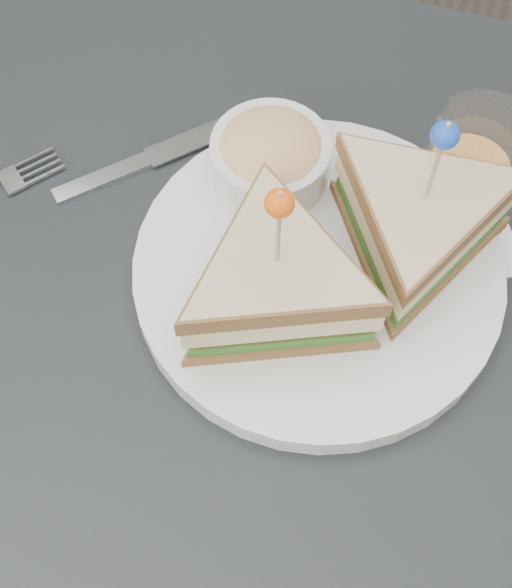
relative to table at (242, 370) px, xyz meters
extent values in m
plane|color=#3F3833|center=(0.00, 0.00, -0.67)|extent=(3.50, 3.50, 0.00)
cube|color=black|center=(0.00, 0.00, 0.06)|extent=(0.80, 0.80, 0.03)
cylinder|color=black|center=(-0.35, 0.35, -0.31)|extent=(0.04, 0.04, 0.72)
cylinder|color=white|center=(0.05, 0.06, 0.08)|extent=(0.33, 0.33, 0.02)
cylinder|color=white|center=(0.05, 0.06, 0.10)|extent=(0.33, 0.33, 0.01)
cylinder|color=tan|center=(0.02, 0.02, 0.20)|extent=(0.00, 0.00, 0.09)
sphere|color=#EC580E|center=(0.02, 0.02, 0.24)|extent=(0.02, 0.02, 0.02)
cylinder|color=tan|center=(0.11, 0.10, 0.20)|extent=(0.00, 0.00, 0.09)
sphere|color=#1846BA|center=(0.11, 0.10, 0.24)|extent=(0.02, 0.02, 0.02)
cylinder|color=white|center=(-0.02, 0.14, 0.12)|extent=(0.11, 0.11, 0.04)
ellipsoid|color=#E0B772|center=(-0.02, 0.14, 0.13)|extent=(0.10, 0.10, 0.04)
cube|color=silver|center=(-0.23, 0.08, 0.08)|extent=(0.03, 0.03, 0.00)
cube|color=silver|center=(-0.16, 0.11, 0.08)|extent=(0.08, 0.08, 0.01)
cube|color=silver|center=(-0.09, 0.18, 0.08)|extent=(0.10, 0.10, 0.00)
cylinder|color=silver|center=(-0.05, 0.22, 0.08)|extent=(0.03, 0.03, 0.00)
cube|color=white|center=(0.14, 0.14, 0.08)|extent=(0.15, 0.15, 0.00)
cylinder|color=#D5883C|center=(0.14, 0.14, 0.12)|extent=(0.08, 0.08, 0.08)
cylinder|color=white|center=(0.14, 0.14, 0.15)|extent=(0.09, 0.09, 0.13)
cube|color=white|center=(0.14, 0.15, 0.16)|extent=(0.02, 0.02, 0.02)
cube|color=white|center=(0.13, 0.13, 0.16)|extent=(0.02, 0.02, 0.02)
camera|label=1|loc=(0.10, -0.26, 0.65)|focal=50.00mm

